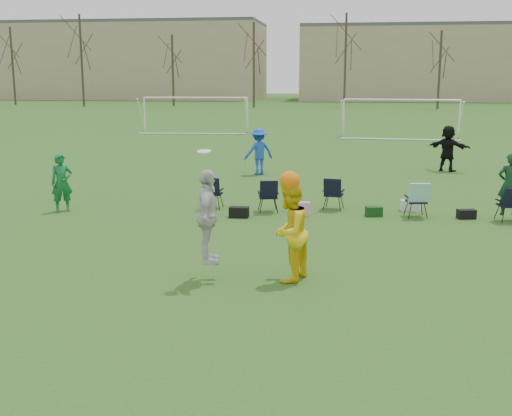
% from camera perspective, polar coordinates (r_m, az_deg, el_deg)
% --- Properties ---
extents(ground, '(260.00, 260.00, 0.00)m').
position_cam_1_polar(ground, '(11.22, 3.85, -8.95)').
color(ground, '#29551A').
rests_on(ground, ground).
extents(fielder_green_near, '(0.75, 0.68, 1.71)m').
position_cam_1_polar(fielder_green_near, '(19.69, -16.88, 2.16)').
color(fielder_green_near, '#126631').
rests_on(fielder_green_near, ground).
extents(fielder_blue, '(1.40, 1.23, 1.88)m').
position_cam_1_polar(fielder_blue, '(25.94, 0.24, 5.06)').
color(fielder_blue, blue).
rests_on(fielder_blue, ground).
extents(fielder_black, '(1.81, 1.44, 1.92)m').
position_cam_1_polar(fielder_black, '(27.97, 16.69, 5.10)').
color(fielder_black, black).
rests_on(fielder_black, ground).
extents(center_contest, '(2.37, 1.39, 2.59)m').
position_cam_1_polar(center_contest, '(12.38, 0.17, -1.52)').
color(center_contest, silver).
rests_on(center_contest, ground).
extents(sideline_setup, '(9.07, 2.01, 1.88)m').
position_cam_1_polar(sideline_setup, '(18.73, 10.58, 1.07)').
color(sideline_setup, '#0F391C').
rests_on(sideline_setup, ground).
extents(goal_left, '(7.39, 0.76, 2.46)m').
position_cam_1_polar(goal_left, '(45.80, -5.40, 9.15)').
color(goal_left, white).
rests_on(goal_left, ground).
extents(goal_mid, '(7.40, 0.63, 2.46)m').
position_cam_1_polar(goal_mid, '(42.64, 12.76, 8.73)').
color(goal_mid, white).
rests_on(goal_mid, ground).
extents(tree_line, '(110.28, 3.28, 11.40)m').
position_cam_1_polar(tree_line, '(80.33, 8.09, 12.44)').
color(tree_line, '#382B21').
rests_on(tree_line, ground).
extents(building_row, '(126.00, 16.00, 13.00)m').
position_cam_1_polar(building_row, '(106.66, 11.77, 12.60)').
color(building_row, tan).
rests_on(building_row, ground).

